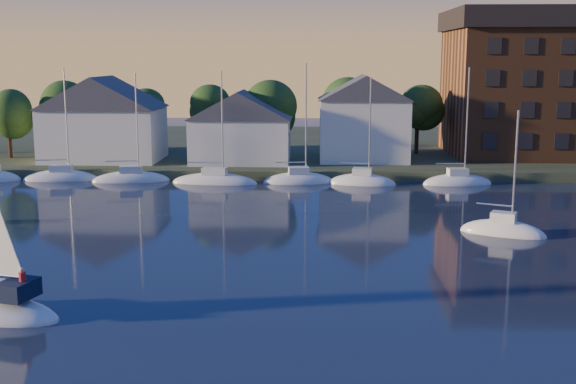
{
  "coord_description": "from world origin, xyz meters",
  "views": [
    {
      "loc": [
        2.27,
        -24.38,
        12.74
      ],
      "look_at": [
        0.61,
        22.0,
        4.07
      ],
      "focal_mm": 45.0,
      "sensor_mm": 36.0,
      "label": 1
    }
  ],
  "objects_px": {
    "clubhouse_west": "(103,118)",
    "clubhouse_east": "(364,117)",
    "clubhouse_centre": "(241,126)",
    "condo_block": "(576,82)",
    "drifting_sailboat_right": "(503,233)"
  },
  "relations": [
    {
      "from": "drifting_sailboat_right",
      "to": "clubhouse_centre",
      "type": "bearing_deg",
      "value": 151.14
    },
    {
      "from": "clubhouse_east",
      "to": "condo_block",
      "type": "distance_m",
      "value": 26.94
    },
    {
      "from": "clubhouse_centre",
      "to": "condo_block",
      "type": "distance_m",
      "value": 41.05
    },
    {
      "from": "clubhouse_east",
      "to": "condo_block",
      "type": "relative_size",
      "value": 0.34
    },
    {
      "from": "clubhouse_east",
      "to": "condo_block",
      "type": "bearing_deg",
      "value": 12.89
    },
    {
      "from": "clubhouse_centre",
      "to": "drifting_sailboat_right",
      "type": "relative_size",
      "value": 1.14
    },
    {
      "from": "clubhouse_centre",
      "to": "clubhouse_west",
      "type": "bearing_deg",
      "value": 176.42
    },
    {
      "from": "condo_block",
      "to": "drifting_sailboat_right",
      "type": "height_order",
      "value": "condo_block"
    },
    {
      "from": "clubhouse_centre",
      "to": "condo_block",
      "type": "relative_size",
      "value": 0.37
    },
    {
      "from": "clubhouse_west",
      "to": "clubhouse_centre",
      "type": "distance_m",
      "value": 16.05
    },
    {
      "from": "clubhouse_west",
      "to": "clubhouse_east",
      "type": "height_order",
      "value": "clubhouse_east"
    },
    {
      "from": "condo_block",
      "to": "drifting_sailboat_right",
      "type": "distance_m",
      "value": 42.63
    },
    {
      "from": "clubhouse_east",
      "to": "drifting_sailboat_right",
      "type": "xyz_separation_m",
      "value": [
        8.15,
        -31.53,
        -5.9
      ]
    },
    {
      "from": "clubhouse_east",
      "to": "drifting_sailboat_right",
      "type": "relative_size",
      "value": 1.03
    },
    {
      "from": "clubhouse_east",
      "to": "drifting_sailboat_right",
      "type": "height_order",
      "value": "clubhouse_east"
    }
  ]
}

